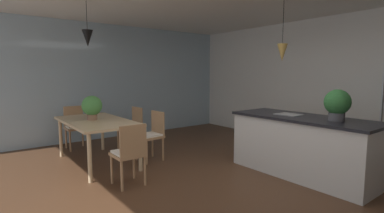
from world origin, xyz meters
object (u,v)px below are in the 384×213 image
at_px(dining_table, 97,124).
at_px(chair_far_right, 152,134).
at_px(chair_kitchen_end, 129,152).
at_px(chair_far_left, 132,127).
at_px(potted_plant_on_table, 92,106).
at_px(kitchen_island, 302,145).
at_px(potted_plant_on_island, 337,104).
at_px(chair_window_end, 76,126).
at_px(vase_on_dining_table, 89,115).

xyz_separation_m(dining_table, chair_far_right, (0.40, 0.85, -0.21)).
bearing_deg(chair_kitchen_end, chair_far_left, 153.22).
relative_size(chair_far_left, potted_plant_on_table, 2.08).
relative_size(dining_table, chair_far_left, 2.07).
bearing_deg(kitchen_island, dining_table, -137.28).
distance_m(potted_plant_on_island, potted_plant_on_table, 3.82).
bearing_deg(chair_far_right, chair_kitchen_end, -44.29).
relative_size(kitchen_island, potted_plant_on_island, 4.97).
xyz_separation_m(chair_window_end, chair_far_right, (1.67, 0.85, 0.00)).
relative_size(chair_kitchen_end, vase_on_dining_table, 5.69).
bearing_deg(chair_far_left, potted_plant_on_island, 23.07).
xyz_separation_m(chair_window_end, potted_plant_on_island, (4.23, 2.28, 0.66)).
bearing_deg(chair_far_left, chair_kitchen_end, -26.78).
distance_m(dining_table, kitchen_island, 3.37).
xyz_separation_m(chair_kitchen_end, chair_far_right, (-0.87, 0.85, 0.00)).
bearing_deg(chair_kitchen_end, kitchen_island, 62.27).
height_order(chair_window_end, potted_plant_on_table, potted_plant_on_table).
distance_m(dining_table, potted_plant_on_table, 0.31).
distance_m(kitchen_island, vase_on_dining_table, 3.52).
bearing_deg(chair_far_right, potted_plant_on_table, -117.56).
distance_m(dining_table, chair_window_end, 1.29).
bearing_deg(chair_far_left, vase_on_dining_table, -72.59).
relative_size(chair_window_end, chair_far_left, 1.00).
relative_size(kitchen_island, potted_plant_on_table, 5.14).
bearing_deg(dining_table, chair_far_right, 64.58).
relative_size(kitchen_island, vase_on_dining_table, 14.06).
distance_m(chair_far_left, potted_plant_on_table, 1.09).
relative_size(chair_far_left, potted_plant_on_island, 2.01).
xyz_separation_m(chair_far_right, potted_plant_on_table, (-0.47, -0.89, 0.51)).
xyz_separation_m(chair_window_end, kitchen_island, (3.74, 2.28, -0.01)).
relative_size(chair_far_right, potted_plant_on_table, 2.08).
xyz_separation_m(potted_plant_on_table, vase_on_dining_table, (-0.06, -0.03, -0.16)).
bearing_deg(dining_table, potted_plant_on_island, 37.62).
relative_size(chair_far_right, vase_on_dining_table, 5.69).
bearing_deg(chair_far_right, kitchen_island, 34.75).
bearing_deg(vase_on_dining_table, chair_kitchen_end, 3.06).
bearing_deg(dining_table, chair_kitchen_end, -0.00).
relative_size(chair_kitchen_end, chair_far_right, 1.00).
height_order(dining_table, vase_on_dining_table, vase_on_dining_table).
relative_size(dining_table, chair_far_right, 2.07).
height_order(dining_table, chair_far_left, chair_far_left).
bearing_deg(vase_on_dining_table, kitchen_island, 42.30).
height_order(chair_window_end, chair_far_right, same).
distance_m(chair_kitchen_end, chair_far_left, 1.88).
bearing_deg(chair_far_left, chair_window_end, -135.57).
height_order(kitchen_island, potted_plant_on_table, potted_plant_on_table).
bearing_deg(potted_plant_on_island, chair_window_end, -151.67).
relative_size(chair_kitchen_end, potted_plant_on_table, 2.08).
xyz_separation_m(kitchen_island, potted_plant_on_island, (0.49, 0.00, 0.68)).
relative_size(potted_plant_on_island, vase_on_dining_table, 2.83).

